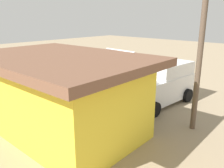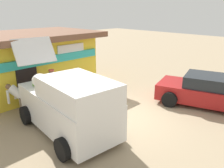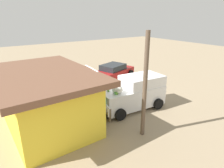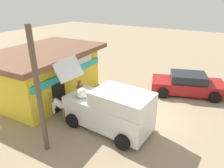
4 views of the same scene
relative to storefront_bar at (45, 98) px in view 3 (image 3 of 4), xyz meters
name	(u,v)px [view 3 (image 3 of 4)]	position (x,y,z in m)	size (l,w,h in m)	color
ground_plane	(116,95)	(1.24, -5.36, -1.50)	(60.00, 60.00, 0.00)	#9E896B
storefront_bar	(45,98)	(0.00, 0.00, 0.00)	(6.90, 4.77, 2.89)	yellow
delivery_van	(133,93)	(-1.04, -5.01, -0.50)	(2.32, 4.75, 2.93)	white
parked_sedan	(113,72)	(4.57, -7.31, -0.87)	(3.18, 4.66, 1.33)	maroon
vendor_standing	(95,98)	(-0.29, -2.71, -0.58)	(0.55, 0.43, 1.62)	#726047
customer_bending	(106,110)	(-1.72, -2.57, -0.71)	(0.73, 0.73, 1.27)	#726047
unloaded_banana_pile	(87,117)	(-0.81, -1.91, -1.31)	(0.82, 0.88, 0.42)	silver
paint_bucket	(73,96)	(2.46, -2.52, -1.34)	(0.29, 0.29, 0.32)	#BF3F33
utility_pole	(145,87)	(-3.56, -3.52, 0.96)	(0.20, 0.20, 4.92)	brown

